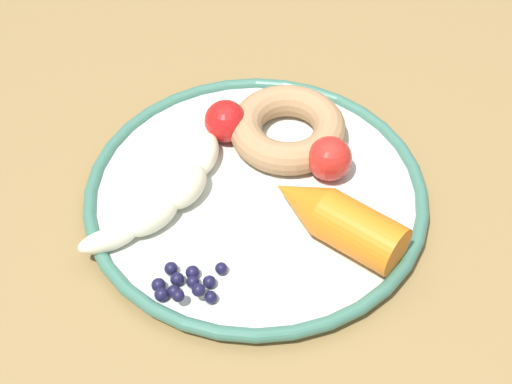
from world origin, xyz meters
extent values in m
cube|color=olive|center=(0.00, 0.00, 0.71)|extent=(0.97, 0.86, 0.03)
cube|color=olive|center=(0.42, -0.37, 0.35)|extent=(0.05, 0.05, 0.69)
cylinder|color=silver|center=(0.03, 0.04, 0.73)|extent=(0.30, 0.30, 0.01)
torus|color=#3E7360|center=(0.03, 0.04, 0.74)|extent=(0.31, 0.31, 0.01)
ellipsoid|color=beige|center=(0.15, 0.10, 0.75)|extent=(0.05, 0.04, 0.02)
ellipsoid|color=beige|center=(0.12, 0.07, 0.75)|extent=(0.05, 0.05, 0.02)
ellipsoid|color=beige|center=(0.09, 0.04, 0.75)|extent=(0.05, 0.06, 0.03)
ellipsoid|color=beige|center=(0.08, 0.00, 0.75)|extent=(0.03, 0.05, 0.02)
ellipsoid|color=beige|center=(0.08, -0.04, 0.75)|extent=(0.03, 0.05, 0.02)
cylinder|color=orange|center=(-0.06, 0.10, 0.76)|extent=(0.08, 0.08, 0.04)
cone|color=orange|center=(-0.01, 0.06, 0.76)|extent=(0.07, 0.06, 0.04)
torus|color=tan|center=(0.00, -0.03, 0.75)|extent=(0.15, 0.15, 0.03)
sphere|color=#191638|center=(0.10, 0.12, 0.74)|extent=(0.01, 0.01, 0.01)
sphere|color=#191638|center=(0.08, 0.13, 0.74)|extent=(0.01, 0.01, 0.01)
sphere|color=#191638|center=(0.09, 0.13, 0.74)|extent=(0.01, 0.01, 0.01)
sphere|color=#191638|center=(0.06, 0.12, 0.74)|extent=(0.01, 0.01, 0.01)
sphere|color=#191638|center=(0.07, 0.14, 0.74)|extent=(0.01, 0.01, 0.01)
sphere|color=#191638|center=(0.08, 0.14, 0.74)|extent=(0.01, 0.01, 0.01)
sphere|color=#191638|center=(0.07, 0.15, 0.74)|extent=(0.01, 0.01, 0.01)
sphere|color=#191638|center=(0.10, 0.15, 0.74)|extent=(0.01, 0.01, 0.01)
sphere|color=#191638|center=(0.11, 0.14, 0.74)|extent=(0.01, 0.01, 0.01)
sphere|color=#191638|center=(0.11, 0.15, 0.74)|extent=(0.01, 0.01, 0.01)
sphere|color=#191638|center=(0.09, 0.16, 0.75)|extent=(0.01, 0.01, 0.01)
sphere|color=#191638|center=(0.08, 0.15, 0.75)|extent=(0.01, 0.01, 0.01)
sphere|color=red|center=(0.06, -0.04, 0.76)|extent=(0.04, 0.04, 0.04)
sphere|color=red|center=(-0.04, 0.01, 0.76)|extent=(0.04, 0.04, 0.04)
camera|label=1|loc=(0.03, 0.49, 1.25)|focal=54.10mm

